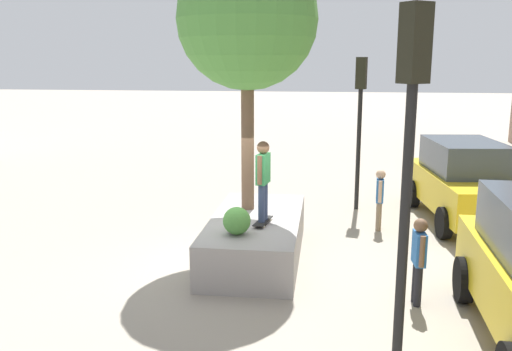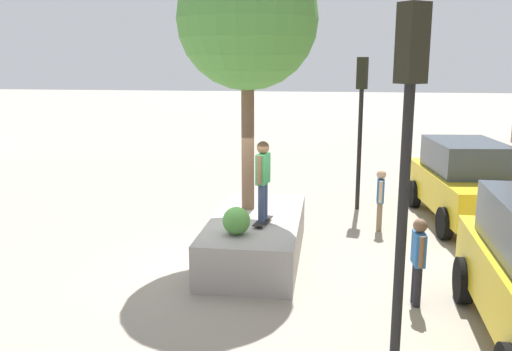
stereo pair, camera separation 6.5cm
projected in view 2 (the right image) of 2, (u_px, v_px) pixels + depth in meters
ground_plane at (241, 264)px, 11.44m from camera, size 120.00×120.00×0.00m
planter_ledge at (256, 237)px, 11.76m from camera, size 4.12×1.86×0.89m
plaza_tree at (247, 20)px, 11.48m from camera, size 2.95×2.95×5.57m
boxwood_shrub at (236, 221)px, 10.48m from camera, size 0.53×0.53×0.53m
skateboard at (263, 221)px, 11.17m from camera, size 0.82×0.34×0.07m
skateboarder at (263, 175)px, 10.97m from camera, size 0.54×0.26×1.62m
sedan_parked at (466, 181)px, 14.27m from camera, size 4.67×2.48×2.09m
traffic_light_corner at (406, 146)px, 6.11m from camera, size 0.37×0.37×4.77m
traffic_light_median at (361, 107)px, 15.05m from camera, size 0.36×0.33×4.22m
passerby_with_bag at (380, 195)px, 13.55m from camera, size 0.52×0.24×1.53m
bystander_watching at (418, 256)px, 9.40m from camera, size 0.52×0.24×1.54m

